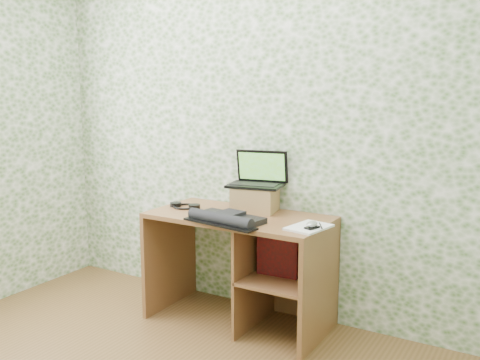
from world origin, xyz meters
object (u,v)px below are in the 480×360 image
Objects in this scene: keyboard at (226,218)px; notepad at (309,227)px; desk at (251,254)px; riser at (255,199)px; laptop at (258,178)px.

keyboard reaches higher than notepad.
keyboard is (-0.05, -0.24, 0.29)m from desk.
keyboard is 0.52m from notepad.
desk is at bearing -72.70° from riser.
keyboard is at bearing -102.89° from laptop.
riser reaches higher than notepad.
desk is at bearing 86.79° from keyboard.
notepad is at bearing -39.27° from laptop.
laptop reaches higher than notepad.
laptop is at bearing 162.17° from notepad.
notepad is at bearing -24.50° from riser.
keyboard is at bearing -155.24° from notepad.
riser is 0.36m from keyboard.
riser is at bearing -101.16° from laptop.
laptop is at bearing 103.14° from desk.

